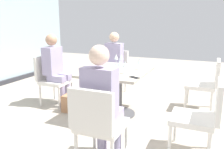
% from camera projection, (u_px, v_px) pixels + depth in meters
% --- Properties ---
extents(ground_plane, '(12.00, 12.00, 0.00)m').
position_uv_depth(ground_plane, '(118.00, 114.00, 3.83)').
color(ground_plane, '#A89E8E').
extents(dining_table_main, '(1.20, 0.92, 0.73)m').
position_uv_depth(dining_table_main, '(118.00, 82.00, 3.71)').
color(dining_table_main, '#BCB29E').
rests_on(dining_table_main, ground_plane).
extents(chair_side_end, '(0.50, 0.46, 0.87)m').
position_uv_depth(chair_side_end, '(98.00, 122.00, 2.35)').
color(chair_side_end, silver).
rests_on(chair_side_end, ground_plane).
extents(chair_near_window, '(0.46, 0.51, 0.87)m').
position_uv_depth(chair_near_window, '(51.00, 77.00, 4.21)').
color(chair_near_window, silver).
rests_on(chair_near_window, ground_plane).
extents(chair_far_right, '(0.50, 0.46, 0.87)m').
position_uv_depth(chair_far_right, '(115.00, 69.00, 4.91)').
color(chair_far_right, silver).
rests_on(chair_far_right, ground_plane).
extents(chair_front_right, '(0.46, 0.50, 0.87)m').
position_uv_depth(chair_front_right, '(207.00, 82.00, 3.89)').
color(chair_front_right, silver).
rests_on(chair_front_right, ground_plane).
extents(chair_front_left, '(0.46, 0.50, 0.87)m').
position_uv_depth(chair_front_left, '(202.00, 114.00, 2.55)').
color(chair_front_left, silver).
rests_on(chair_front_left, ground_plane).
extents(person_side_end, '(0.39, 0.34, 1.26)m').
position_uv_depth(person_side_end, '(102.00, 99.00, 2.40)').
color(person_side_end, '#9E93B7').
rests_on(person_side_end, ground_plane).
extents(person_near_window, '(0.34, 0.39, 1.26)m').
position_uv_depth(person_near_window, '(56.00, 66.00, 4.12)').
color(person_near_window, '#9E93B7').
rests_on(person_near_window, ground_plane).
extents(person_far_right, '(0.39, 0.34, 1.26)m').
position_uv_depth(person_far_right, '(113.00, 60.00, 4.77)').
color(person_far_right, '#9E93B7').
rests_on(person_far_right, ground_plane).
extents(wine_glass_0, '(0.07, 0.07, 0.18)m').
position_uv_depth(wine_glass_0, '(98.00, 65.00, 3.37)').
color(wine_glass_0, silver).
rests_on(wine_glass_0, dining_table_main).
extents(wine_glass_1, '(0.07, 0.07, 0.18)m').
position_uv_depth(wine_glass_1, '(116.00, 66.00, 3.30)').
color(wine_glass_1, silver).
rests_on(wine_glass_1, dining_table_main).
extents(wine_glass_2, '(0.07, 0.07, 0.18)m').
position_uv_depth(wine_glass_2, '(120.00, 64.00, 3.48)').
color(wine_glass_2, silver).
rests_on(wine_glass_2, dining_table_main).
extents(wine_glass_3, '(0.07, 0.07, 0.18)m').
position_uv_depth(wine_glass_3, '(140.00, 61.00, 3.69)').
color(wine_glass_3, silver).
rests_on(wine_glass_3, dining_table_main).
extents(wine_glass_4, '(0.07, 0.07, 0.18)m').
position_uv_depth(wine_glass_4, '(121.00, 57.00, 4.09)').
color(wine_glass_4, silver).
rests_on(wine_glass_4, dining_table_main).
extents(wine_glass_5, '(0.07, 0.07, 0.18)m').
position_uv_depth(wine_glass_5, '(116.00, 57.00, 4.13)').
color(wine_glass_5, silver).
rests_on(wine_glass_5, dining_table_main).
extents(wine_glass_6, '(0.07, 0.07, 0.18)m').
position_uv_depth(wine_glass_6, '(125.00, 65.00, 3.40)').
color(wine_glass_6, silver).
rests_on(wine_glass_6, dining_table_main).
extents(coffee_cup, '(0.08, 0.08, 0.09)m').
position_uv_depth(coffee_cup, '(86.00, 71.00, 3.41)').
color(coffee_cup, white).
rests_on(coffee_cup, dining_table_main).
extents(cell_phone_on_table, '(0.12, 0.16, 0.01)m').
position_uv_depth(cell_phone_on_table, '(134.00, 77.00, 3.18)').
color(cell_phone_on_table, black).
rests_on(cell_phone_on_table, dining_table_main).
extents(handbag_1, '(0.31, 0.17, 0.28)m').
position_uv_depth(handbag_1, '(70.00, 102.00, 3.96)').
color(handbag_1, '#A3704C').
rests_on(handbag_1, ground_plane).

